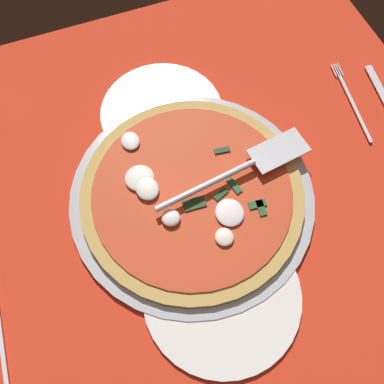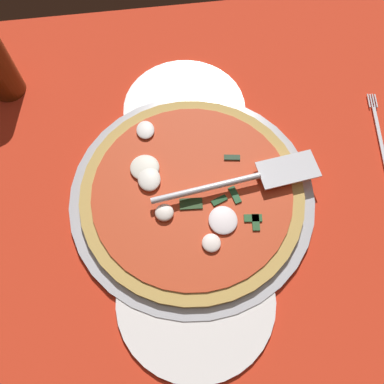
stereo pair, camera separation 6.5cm
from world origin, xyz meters
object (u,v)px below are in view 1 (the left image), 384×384
at_px(dinner_plate_right, 162,112).
at_px(dinner_plate_left, 222,294).
at_px(pizza, 191,193).
at_px(pizza_server, 240,169).
at_px(place_setting_near, 371,107).

bearing_deg(dinner_plate_right, dinner_plate_left, 175.86).
bearing_deg(pizza, dinner_plate_right, -3.29).
bearing_deg(pizza_server, dinner_plate_left, -127.86).
distance_m(dinner_plate_right, pizza, 0.18).
bearing_deg(pizza, place_setting_near, -82.17).
height_order(pizza, pizza_server, pizza_server).
relative_size(pizza, place_setting_near, 1.71).
bearing_deg(dinner_plate_right, pizza_server, -156.95).
relative_size(pizza_server, place_setting_near, 1.29).
distance_m(dinner_plate_left, dinner_plate_right, 0.34).
bearing_deg(pizza, dinner_plate_left, 174.95).
bearing_deg(dinner_plate_left, place_setting_near, -60.89).
distance_m(pizza_server, place_setting_near, 0.30).
distance_m(pizza, pizza_server, 0.09).
bearing_deg(place_setting_near, pizza, 106.47).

